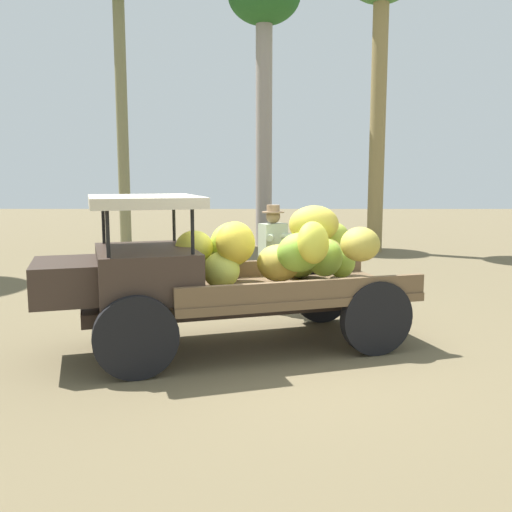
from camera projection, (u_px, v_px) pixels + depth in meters
The scene contains 6 objects.
ground_plane at pixel (270, 348), 6.94m from camera, with size 60.00×60.00×0.00m, color brown.
truck at pixel (229, 269), 6.90m from camera, with size 4.66×2.79×1.89m.
farmer at pixel (273, 251), 8.70m from camera, with size 0.58×0.55×1.68m.
wooden_crate at pixel (370, 301), 8.75m from camera, with size 0.53×0.42×0.38m, color brown.
forest_tree_3 at pixel (264, 19), 16.43m from camera, with size 2.15×2.15×8.23m.
forest_tree_4 at pixel (381, 1), 14.95m from camera, with size 1.94×1.94×8.24m.
Camera 1 is at (0.15, 6.71, 2.11)m, focal length 39.38 mm.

